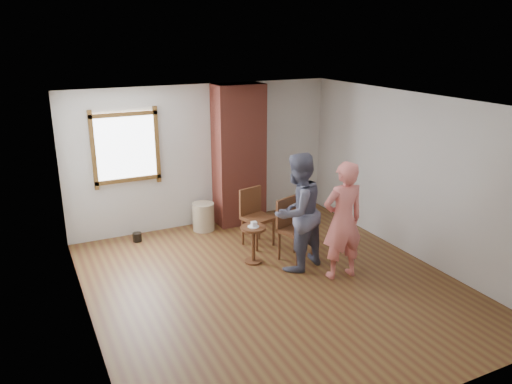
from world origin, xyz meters
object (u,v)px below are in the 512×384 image
Objects in this scene: dining_chair_right at (292,226)px; side_table at (253,238)px; stoneware_crock at (203,217)px; dining_chair_left at (255,214)px; person_pink at (343,221)px; man at (298,212)px.

dining_chair_right reaches higher than side_table.
stoneware_crock is 0.85× the size of side_table.
stoneware_crock is 1.17m from dining_chair_left.
person_pink reaches higher than dining_chair_right.
dining_chair_left is 0.55× the size of person_pink.
man is at bearing -41.14° from side_table.
person_pink is (0.44, -0.53, -0.02)m from man.
person_pink is at bearing -65.45° from stoneware_crock.
dining_chair_left is at bearing 90.48° from dining_chair_right.
side_table is (0.23, -1.62, 0.15)m from stoneware_crock.
dining_chair_left is 0.82m from dining_chair_right.
dining_chair_right is 0.56× the size of person_pink.
dining_chair_left is at bearing -65.23° from person_pink.
man is at bearing -46.33° from person_pink.
person_pink is (0.96, -0.98, 0.48)m from side_table.
side_table is (-0.34, -0.64, -0.14)m from dining_chair_left.
dining_chair_left is 1.16m from man.
side_table is at bearing -59.85° from man.
person_pink reaches higher than stoneware_crock.
stoneware_crock is 1.64m from side_table.
dining_chair_right is 0.48m from man.
man is (0.75, -2.07, 0.65)m from stoneware_crock.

